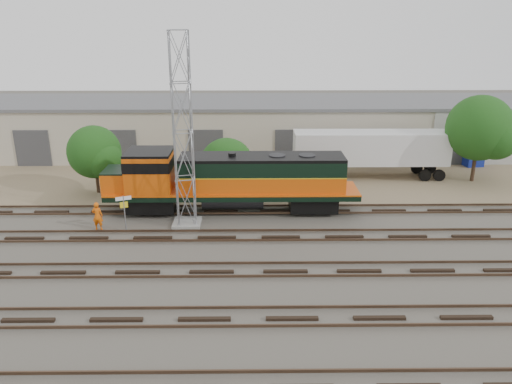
{
  "coord_description": "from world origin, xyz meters",
  "views": [
    {
      "loc": [
        -1.87,
        -27.06,
        13.0
      ],
      "look_at": [
        -1.52,
        4.0,
        2.2
      ],
      "focal_mm": 35.0,
      "sensor_mm": 36.0,
      "label": 1
    }
  ],
  "objects_px": {
    "locomotive": "(228,180)",
    "signal_tower": "(183,136)",
    "semi_trailer": "(374,149)",
    "worker": "(97,216)"
  },
  "relations": [
    {
      "from": "signal_tower",
      "to": "locomotive",
      "type": "bearing_deg",
      "value": 39.03
    },
    {
      "from": "locomotive",
      "to": "semi_trailer",
      "type": "height_order",
      "value": "locomotive"
    },
    {
      "from": "signal_tower",
      "to": "semi_trailer",
      "type": "bearing_deg",
      "value": 34.8
    },
    {
      "from": "locomotive",
      "to": "signal_tower",
      "type": "relative_size",
      "value": 1.42
    },
    {
      "from": "locomotive",
      "to": "signal_tower",
      "type": "xyz_separation_m",
      "value": [
        -2.68,
        -2.18,
        3.63
      ]
    },
    {
      "from": "signal_tower",
      "to": "semi_trailer",
      "type": "distance_m",
      "value": 18.36
    },
    {
      "from": "locomotive",
      "to": "worker",
      "type": "height_order",
      "value": "locomotive"
    },
    {
      "from": "signal_tower",
      "to": "worker",
      "type": "relative_size",
      "value": 6.55
    },
    {
      "from": "locomotive",
      "to": "signal_tower",
      "type": "height_order",
      "value": "signal_tower"
    },
    {
      "from": "worker",
      "to": "locomotive",
      "type": "bearing_deg",
      "value": -156.0
    }
  ]
}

